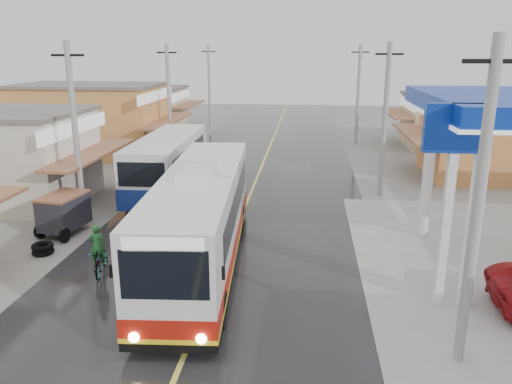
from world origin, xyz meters
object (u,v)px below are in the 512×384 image
at_px(cyclist, 100,257).
at_px(second_bus, 168,163).
at_px(tricycle_near, 63,212).
at_px(coach_bus, 202,218).
at_px(tyre_stack, 43,249).

bearing_deg(cyclist, second_bus, 80.44).
relative_size(second_bus, cyclist, 5.04).
xyz_separation_m(cyclist, tricycle_near, (-3.11, 3.63, 0.38)).
distance_m(cyclist, tricycle_near, 4.80).
height_order(second_bus, tricycle_near, second_bus).
height_order(cyclist, tricycle_near, cyclist).
bearing_deg(coach_bus, tyre_stack, 173.10).
xyz_separation_m(second_bus, tyre_stack, (-2.57, -8.81, -1.46)).
xyz_separation_m(cyclist, tyre_stack, (-2.94, 1.43, -0.40)).
bearing_deg(second_bus, tricycle_near, -113.72).
distance_m(coach_bus, second_bus, 9.94).
distance_m(cyclist, tyre_stack, 3.29).
distance_m(tricycle_near, tyre_stack, 2.35).
height_order(coach_bus, second_bus, coach_bus).
height_order(coach_bus, tyre_stack, coach_bus).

